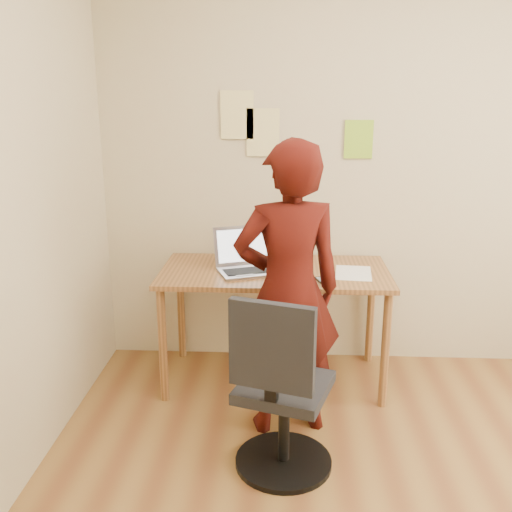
# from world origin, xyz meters

# --- Properties ---
(room) EXTENTS (3.58, 3.58, 2.78)m
(room) POSITION_xyz_m (0.00, 0.00, 1.35)
(room) COLOR brown
(room) RESTS_ON ground
(desk) EXTENTS (1.40, 0.70, 0.74)m
(desk) POSITION_xyz_m (-0.60, 1.38, 0.65)
(desk) COLOR #976334
(desk) RESTS_ON ground
(laptop) EXTENTS (0.44, 0.42, 0.25)m
(laptop) POSITION_xyz_m (-0.77, 1.36, 0.79)
(laptop) COLOR #ACACB3
(laptop) RESTS_ON desk
(paper_sheet) EXTENTS (0.24, 0.32, 0.00)m
(paper_sheet) POSITION_xyz_m (-0.12, 1.34, 0.74)
(paper_sheet) COLOR white
(paper_sheet) RESTS_ON desk
(phone) EXTENTS (0.11, 0.15, 0.01)m
(phone) POSITION_xyz_m (-0.31, 1.17, 0.75)
(phone) COLOR black
(phone) RESTS_ON desk
(wall_note_left) EXTENTS (0.21, 0.00, 0.30)m
(wall_note_left) POSITION_xyz_m (-0.86, 1.74, 1.66)
(wall_note_left) COLOR #E8D98B
(wall_note_left) RESTS_ON room
(wall_note_mid) EXTENTS (0.21, 0.00, 0.30)m
(wall_note_mid) POSITION_xyz_m (-0.69, 1.74, 1.55)
(wall_note_mid) COLOR #E8D98B
(wall_note_mid) RESTS_ON room
(wall_note_right) EXTENTS (0.18, 0.00, 0.24)m
(wall_note_right) POSITION_xyz_m (-0.08, 1.74, 1.51)
(wall_note_right) COLOR #8FC22B
(wall_note_right) RESTS_ON room
(office_chair) EXTENTS (0.51, 0.52, 0.93)m
(office_chair) POSITION_xyz_m (-0.55, 0.44, 0.40)
(office_chair) COLOR black
(office_chair) RESTS_ON ground
(person) EXTENTS (0.65, 0.50, 1.58)m
(person) POSITION_xyz_m (-0.52, 0.85, 0.79)
(person) COLOR #3A0C07
(person) RESTS_ON ground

